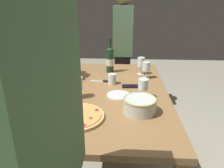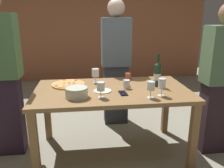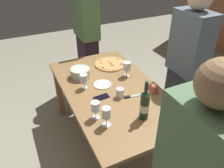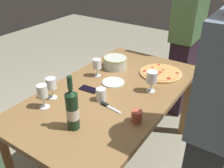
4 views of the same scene
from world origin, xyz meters
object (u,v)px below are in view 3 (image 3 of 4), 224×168
(wine_bottle, at_px, (145,105))
(person_host, at_px, (87,35))
(cup_ceramic, at_px, (120,93))
(person_guest_left, at_px, (186,69))
(wine_glass_by_bottle, at_px, (96,107))
(wine_glass_far_left, at_px, (84,79))
(wine_glass_near_pizza, at_px, (106,113))
(wine_glass_far_right, at_px, (127,67))
(serving_bowl, at_px, (80,72))
(cup_amber, at_px, (155,89))
(dining_table, at_px, (112,96))
(side_plate, at_px, (102,85))
(cell_phone, at_px, (101,97))
(pizza_knife, at_px, (131,96))
(pizza, at_px, (110,64))

(wine_bottle, xyz_separation_m, person_host, (-1.66, 0.12, 0.01))
(cup_ceramic, bearing_deg, person_guest_left, 90.41)
(wine_glass_by_bottle, relative_size, wine_glass_far_left, 1.05)
(wine_bottle, height_order, cup_ceramic, wine_bottle)
(wine_glass_near_pizza, distance_m, wine_glass_far_right, 0.79)
(serving_bowl, relative_size, cup_amber, 2.69)
(cup_amber, distance_m, person_guest_left, 0.46)
(dining_table, bearing_deg, person_guest_left, 79.25)
(dining_table, relative_size, side_plate, 8.79)
(serving_bowl, relative_size, cell_phone, 1.53)
(wine_glass_far_left, xyz_separation_m, pizza_knife, (0.33, 0.34, -0.10))
(pizza, bearing_deg, wine_bottle, -8.79)
(pizza, bearing_deg, cell_phone, -32.58)
(side_plate, distance_m, cell_phone, 0.22)
(dining_table, height_order, serving_bowl, serving_bowl)
(wine_bottle, relative_size, pizza_knife, 1.98)
(person_host, xyz_separation_m, person_guest_left, (1.31, 0.61, -0.03))
(pizza, bearing_deg, cup_ceramic, -17.22)
(cell_phone, height_order, pizza_knife, pizza_knife)
(wine_glass_far_left, bearing_deg, person_guest_left, 74.54)
(dining_table, distance_m, wine_glass_far_right, 0.36)
(wine_glass_far_right, bearing_deg, person_host, -175.32)
(side_plate, bearing_deg, cup_ceramic, 14.50)
(side_plate, bearing_deg, cup_amber, 49.71)
(wine_glass_far_left, xyz_separation_m, wine_glass_far_right, (-0.02, 0.49, 0.01))
(side_plate, height_order, person_guest_left, person_guest_left)
(dining_table, relative_size, wine_glass_near_pizza, 9.26)
(dining_table, height_order, person_guest_left, person_guest_left)
(dining_table, height_order, person_host, person_host)
(serving_bowl, xyz_separation_m, cup_amber, (0.59, 0.55, -0.01))
(wine_glass_near_pizza, bearing_deg, cup_amber, 109.07)
(person_host, bearing_deg, cup_amber, 15.30)
(wine_glass_far_right, bearing_deg, person_guest_left, 60.13)
(serving_bowl, xyz_separation_m, person_guest_left, (0.51, 0.99, 0.06))
(wine_bottle, distance_m, person_host, 1.66)
(serving_bowl, bearing_deg, cup_amber, 42.63)
(wine_glass_far_left, relative_size, wine_glass_far_right, 0.92)
(pizza_knife, distance_m, person_guest_left, 0.69)
(cup_ceramic, xyz_separation_m, person_guest_left, (-0.01, 0.77, 0.07))
(wine_bottle, bearing_deg, wine_glass_far_right, 162.98)
(wine_glass_near_pizza, distance_m, side_plate, 0.60)
(pizza_knife, bearing_deg, wine_glass_far_left, -134.34)
(person_host, bearing_deg, pizza, 10.76)
(pizza, bearing_deg, person_host, -177.48)
(wine_glass_far_right, height_order, pizza_knife, wine_glass_far_right)
(cell_phone, height_order, person_host, person_host)
(pizza, bearing_deg, wine_glass_far_left, -53.34)
(wine_glass_far_left, xyz_separation_m, side_plate, (0.03, 0.18, -0.10))
(wine_glass_near_pizza, bearing_deg, wine_glass_far_right, 139.47)
(wine_glass_far_right, xyz_separation_m, person_guest_left, (0.31, 0.53, 0.00))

